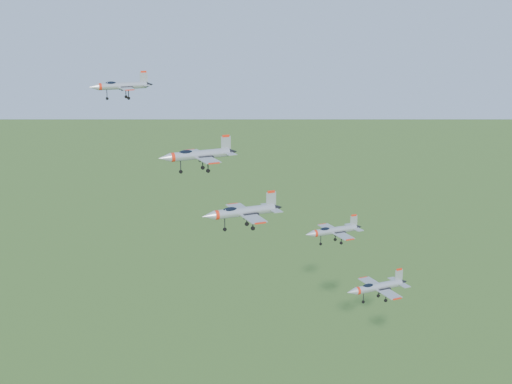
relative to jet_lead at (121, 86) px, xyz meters
name	(u,v)px	position (x,y,z in m)	size (l,w,h in m)	color
jet_lead	(121,86)	(0.00, 0.00, 0.00)	(10.75, 8.91, 2.87)	#969CA2
jet_left_high	(198,155)	(10.06, -11.32, -9.92)	(13.24, 11.02, 3.54)	#969CA2
jet_right_high	(242,212)	(9.81, -36.49, -12.10)	(10.92, 9.06, 2.92)	#969CA2
jet_left_low	(333,231)	(34.82, -8.68, -25.72)	(11.53, 9.60, 3.08)	#969CA2
jet_right_low	(377,287)	(32.48, -30.15, -27.58)	(10.70, 8.92, 2.86)	#969CA2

